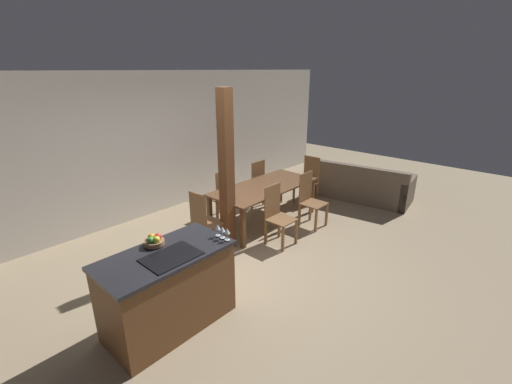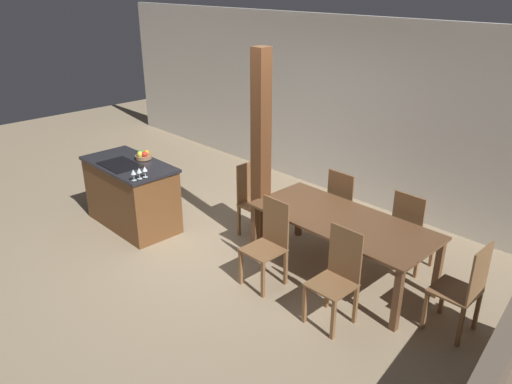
{
  "view_description": "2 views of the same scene",
  "coord_description": "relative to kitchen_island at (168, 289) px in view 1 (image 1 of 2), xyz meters",
  "views": [
    {
      "loc": [
        -3.04,
        -3.1,
        2.73
      ],
      "look_at": [
        0.6,
        0.2,
        0.95
      ],
      "focal_mm": 24.0,
      "sensor_mm": 36.0,
      "label": 1
    },
    {
      "loc": [
        4.32,
        -3.38,
        3.17
      ],
      "look_at": [
        0.6,
        0.2,
        0.95
      ],
      "focal_mm": 35.0,
      "sensor_mm": 36.0,
      "label": 2
    }
  ],
  "objects": [
    {
      "name": "kitchen_island",
      "position": [
        0.0,
        0.0,
        0.0
      ],
      "size": [
        1.4,
        0.73,
        0.92
      ],
      "color": "brown",
      "rests_on": "ground_plane"
    },
    {
      "name": "wine_glass_far",
      "position": [
        0.63,
        -0.13,
        0.57
      ],
      "size": [
        0.06,
        0.06,
        0.14
      ],
      "color": "silver",
      "rests_on": "kitchen_island"
    },
    {
      "name": "dining_chair_near_left",
      "position": [
        2.31,
        0.33,
        0.05
      ],
      "size": [
        0.4,
        0.4,
        0.98
      ],
      "color": "brown",
      "rests_on": "ground_plane"
    },
    {
      "name": "dining_table",
      "position": [
        2.78,
        1.02,
        0.18
      ],
      "size": [
        2.09,
        0.93,
        0.72
      ],
      "color": "brown",
      "rests_on": "ground_plane"
    },
    {
      "name": "fruit_bowl",
      "position": [
        0.02,
        0.22,
        0.51
      ],
      "size": [
        0.22,
        0.22,
        0.12
      ],
      "color": "#99704C",
      "rests_on": "kitchen_island"
    },
    {
      "name": "couch",
      "position": [
        5.18,
        0.26,
        -0.18
      ],
      "size": [
        1.21,
        2.16,
        0.82
      ],
      "rotation": [
        0.0,
        0.0,
        1.72
      ],
      "color": "brown",
      "rests_on": "ground_plane"
    },
    {
      "name": "dining_chair_head_end",
      "position": [
        1.35,
        1.02,
        0.05
      ],
      "size": [
        0.4,
        0.4,
        0.98
      ],
      "rotation": [
        0.0,
        0.0,
        1.57
      ],
      "color": "brown",
      "rests_on": "ground_plane"
    },
    {
      "name": "ground_plane",
      "position": [
        1.35,
        0.28,
        -0.46
      ],
      "size": [
        16.0,
        16.0,
        0.0
      ],
      "primitive_type": "plane",
      "color": "#9E896B"
    },
    {
      "name": "dining_chair_near_right",
      "position": [
        3.25,
        0.33,
        0.05
      ],
      "size": [
        0.4,
        0.4,
        0.98
      ],
      "color": "brown",
      "rests_on": "ground_plane"
    },
    {
      "name": "timber_post",
      "position": [
        1.67,
        0.83,
        0.79
      ],
      "size": [
        0.18,
        0.18,
        2.49
      ],
      "color": "brown",
      "rests_on": "ground_plane"
    },
    {
      "name": "dining_chair_far_right",
      "position": [
        3.25,
        1.7,
        0.05
      ],
      "size": [
        0.4,
        0.4,
        0.98
      ],
      "rotation": [
        0.0,
        0.0,
        3.14
      ],
      "color": "brown",
      "rests_on": "ground_plane"
    },
    {
      "name": "wall_back",
      "position": [
        1.35,
        2.98,
        0.89
      ],
      "size": [
        11.2,
        0.08,
        2.7
      ],
      "color": "silver",
      "rests_on": "ground_plane"
    },
    {
      "name": "wine_glass_middle",
      "position": [
        0.63,
        -0.21,
        0.57
      ],
      "size": [
        0.06,
        0.06,
        0.14
      ],
      "color": "silver",
      "rests_on": "kitchen_island"
    },
    {
      "name": "dining_chair_far_left",
      "position": [
        2.31,
        1.7,
        0.05
      ],
      "size": [
        0.4,
        0.4,
        0.98
      ],
      "rotation": [
        0.0,
        0.0,
        3.14
      ],
      "color": "brown",
      "rests_on": "ground_plane"
    },
    {
      "name": "wine_glass_near",
      "position": [
        0.63,
        -0.29,
        0.57
      ],
      "size": [
        0.06,
        0.06,
        0.14
      ],
      "color": "silver",
      "rests_on": "kitchen_island"
    },
    {
      "name": "dining_chair_foot_end",
      "position": [
        4.2,
        1.02,
        0.05
      ],
      "size": [
        0.4,
        0.4,
        0.98
      ],
      "rotation": [
        0.0,
        0.0,
        -1.57
      ],
      "color": "brown",
      "rests_on": "ground_plane"
    }
  ]
}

